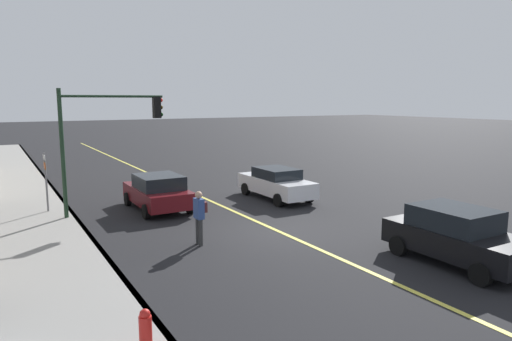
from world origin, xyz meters
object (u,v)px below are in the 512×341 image
pedestrian_with_backpack (199,213)px  street_sign_post (46,178)px  car_white (276,183)px  car_black (456,235)px  car_maroon (158,192)px  traffic_light_mast (105,129)px  fire_hydrant (146,333)px

pedestrian_with_backpack → street_sign_post: bearing=29.1°
car_white → street_sign_post: 10.14m
car_black → car_maroon: 12.06m
car_white → street_sign_post: (2.13, 9.88, 0.77)m
car_black → pedestrian_with_backpack: bearing=47.1°
traffic_light_mast → street_sign_post: 3.32m
car_maroon → street_sign_post: 4.54m
car_white → fire_hydrant: (-10.46, 9.58, -0.31)m
car_black → street_sign_post: (12.24, 9.59, 0.71)m
fire_hydrant → car_white: bearing=-42.5°
traffic_light_mast → car_maroon: bearing=-88.1°
traffic_light_mast → fire_hydrant: 11.66m
car_maroon → pedestrian_with_backpack: size_ratio=2.35×
car_black → fire_hydrant: (-0.35, 9.28, -0.37)m
car_black → traffic_light_mast: traffic_light_mast is taller
pedestrian_with_backpack → traffic_light_mast: bearing=17.4°
car_maroon → fire_hydrant: size_ratio=4.48×
pedestrian_with_backpack → fire_hydrant: (-5.70, 3.54, -0.59)m
street_sign_post → traffic_light_mast: bearing=-125.0°
car_maroon → street_sign_post: (1.43, 4.24, 0.75)m
car_maroon → pedestrian_with_backpack: (-5.46, 0.40, 0.26)m
traffic_light_mast → fire_hydrant: bearing=170.5°
pedestrian_with_backpack → car_white: bearing=-51.7°
car_maroon → pedestrian_with_backpack: pedestrian_with_backpack is taller
car_white → traffic_light_mast: (0.63, 7.73, 2.80)m
car_black → traffic_light_mast: 13.34m
traffic_light_mast → street_sign_post: bearing=55.0°
car_maroon → fire_hydrant: car_maroon is taller
pedestrian_with_backpack → fire_hydrant: 6.74m
traffic_light_mast → fire_hydrant: (-11.09, 1.85, -3.10)m
car_white → traffic_light_mast: 8.24m
car_maroon → street_sign_post: bearing=71.3°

